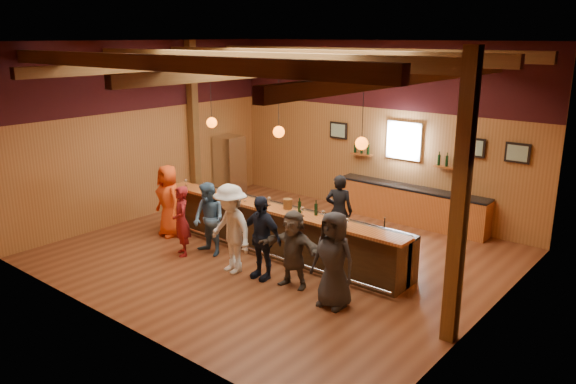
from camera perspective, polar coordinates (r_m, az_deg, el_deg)
name	(u,v)px	position (r m, az deg, el deg)	size (l,w,h in m)	color
room	(280,107)	(11.56, -0.77, 8.67)	(9.04, 9.00, 4.52)	brown
bar_counter	(284,230)	(12.25, -0.39, -3.89)	(6.30, 1.07, 1.11)	black
back_bar_cabinet	(410,205)	(14.50, 12.33, -1.31)	(4.00, 0.52, 0.95)	#96471B
window	(404,141)	(14.51, 11.70, 5.14)	(0.95, 0.09, 0.95)	silver
framed_pictures	(436,143)	(14.12, 14.81, 4.86)	(5.35, 0.05, 0.45)	black
wine_shelves	(402,158)	(14.54, 11.49, 3.44)	(3.00, 0.18, 0.30)	#96471B
pendant_lights	(279,132)	(11.59, -0.95, 6.16)	(4.24, 0.24, 1.37)	black
stainless_fridge	(230,166)	(16.56, -5.93, 2.60)	(0.70, 0.70, 1.80)	silver
customer_orange	(169,201)	(13.50, -12.02, -0.87)	(0.84, 0.55, 1.72)	#E74815
customer_redvest	(181,221)	(12.27, -10.77, -2.92)	(0.56, 0.37, 1.54)	maroon
customer_denim	(209,219)	(12.19, -8.05, -2.76)	(0.78, 0.61, 1.60)	#45688A
customer_white	(231,229)	(11.20, -5.83, -3.75)	(1.18, 0.68, 1.83)	silver
customer_navy	(261,237)	(10.92, -2.75, -4.63)	(0.98, 0.41, 1.68)	black
customer_brown	(293,249)	(10.57, 0.52, -5.80)	(1.40, 0.45, 1.51)	#504940
customer_dark	(334,260)	(9.82, 4.65, -6.88)	(0.85, 0.55, 1.73)	#29292C
bartender	(339,211)	(12.54, 5.20, -1.96)	(0.61, 0.40, 1.68)	black
ice_bucket	(288,204)	(11.73, -0.02, -1.22)	(0.20, 0.20, 0.21)	brown
bottle_a	(300,207)	(11.46, 1.18, -1.53)	(0.07, 0.07, 0.32)	black
bottle_b	(316,209)	(11.32, 2.86, -1.77)	(0.07, 0.07, 0.31)	black
glass_a	(186,181)	(13.70, -10.35, 1.12)	(0.08, 0.08, 0.18)	silver
glass_b	(203,185)	(13.32, -8.60, 0.74)	(0.08, 0.08, 0.17)	silver
glass_c	(229,191)	(12.62, -6.05, 0.08)	(0.09, 0.09, 0.20)	silver
glass_d	(245,196)	(12.29, -4.40, -0.43)	(0.07, 0.07, 0.16)	silver
glass_e	(269,199)	(11.95, -1.94, -0.73)	(0.09, 0.09, 0.20)	silver
glass_f	(302,209)	(11.25, 1.45, -1.77)	(0.09, 0.09, 0.20)	silver
glass_g	(323,213)	(11.09, 3.59, -2.12)	(0.08, 0.08, 0.18)	silver
glass_h	(347,221)	(10.63, 6.06, -2.92)	(0.09, 0.09, 0.20)	silver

